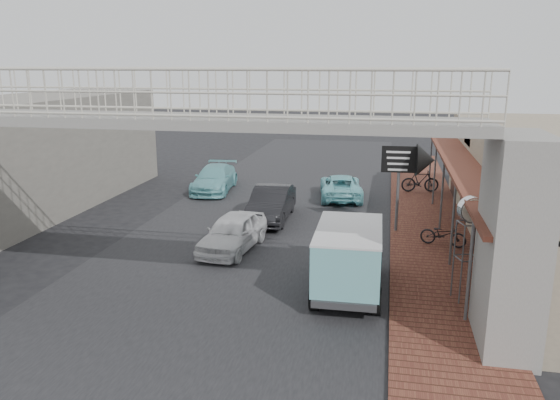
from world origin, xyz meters
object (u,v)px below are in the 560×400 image
at_px(angkot_van, 349,250).
at_px(motorcycle_near, 443,234).
at_px(white_hatchback, 233,232).
at_px(angkot_curb, 341,186).
at_px(angkot_far, 215,179).
at_px(motorcycle_far, 420,181).
at_px(street_clock, 471,215).
at_px(dark_sedan, 271,204).
at_px(arrow_sign, 422,161).

height_order(angkot_van, motorcycle_near, angkot_van).
xyz_separation_m(white_hatchback, angkot_curb, (3.06, 8.43, -0.07)).
distance_m(white_hatchback, angkot_van, 5.22).
bearing_deg(angkot_far, motorcycle_near, -38.33).
xyz_separation_m(motorcycle_far, street_clock, (0.60, -13.10, 1.87)).
xyz_separation_m(angkot_curb, motorcycle_far, (3.86, 1.68, 0.08)).
distance_m(white_hatchback, street_clock, 8.31).
bearing_deg(angkot_van, angkot_far, 122.88).
distance_m(angkot_curb, angkot_far, 6.56).
bearing_deg(dark_sedan, angkot_far, 129.19).
distance_m(dark_sedan, motorcycle_near, 7.22).
bearing_deg(angkot_curb, motorcycle_near, 114.20).
xyz_separation_m(angkot_curb, motorcycle_near, (4.28, -6.81, -0.06)).
distance_m(angkot_far, motorcycle_near, 12.94).
bearing_deg(arrow_sign, motorcycle_near, -65.52).
bearing_deg(angkot_far, white_hatchback, -73.29).
bearing_deg(motorcycle_near, dark_sedan, 86.76).
distance_m(dark_sedan, angkot_van, 7.88).
bearing_deg(angkot_van, dark_sedan, 117.65).
bearing_deg(angkot_far, dark_sedan, -54.60).
height_order(dark_sedan, motorcycle_near, dark_sedan).
bearing_deg(dark_sedan, street_clock, -46.42).
xyz_separation_m(angkot_far, motorcycle_far, (10.42, 1.42, 0.01)).
distance_m(angkot_curb, angkot_van, 11.41).
height_order(dark_sedan, angkot_curb, dark_sedan).
bearing_deg(motorcycle_far, motorcycle_near, 174.55).
height_order(white_hatchback, angkot_curb, white_hatchback).
bearing_deg(dark_sedan, angkot_van, -62.70).
height_order(angkot_curb, street_clock, street_clock).
distance_m(angkot_van, motorcycle_far, 13.27).
bearing_deg(angkot_van, motorcycle_far, 77.54).
xyz_separation_m(white_hatchback, angkot_far, (-3.50, 8.69, -0.00)).
bearing_deg(angkot_van, white_hatchback, 145.04).
xyz_separation_m(motorcycle_near, arrow_sign, (-0.79, 1.56, 2.35)).
xyz_separation_m(dark_sedan, angkot_far, (-4.03, 4.69, -0.06)).
height_order(white_hatchback, motorcycle_far, white_hatchback).
xyz_separation_m(angkot_far, street_clock, (11.02, -11.69, 1.89)).
distance_m(angkot_curb, street_clock, 12.42).
height_order(angkot_curb, motorcycle_near, angkot_curb).
bearing_deg(white_hatchback, motorcycle_near, 18.97).
relative_size(white_hatchback, angkot_van, 0.93).
distance_m(white_hatchback, motorcycle_near, 7.52).
distance_m(dark_sedan, angkot_curb, 5.11).
height_order(angkot_van, arrow_sign, arrow_sign).
distance_m(street_clock, arrow_sign, 6.26).
relative_size(dark_sedan, motorcycle_far, 2.29).
distance_m(angkot_van, arrow_sign, 6.67).
xyz_separation_m(dark_sedan, street_clock, (6.99, -6.99, 1.83)).
xyz_separation_m(street_clock, arrow_sign, (-0.97, 6.18, 0.34)).
bearing_deg(angkot_curb, motorcycle_far, -164.49).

